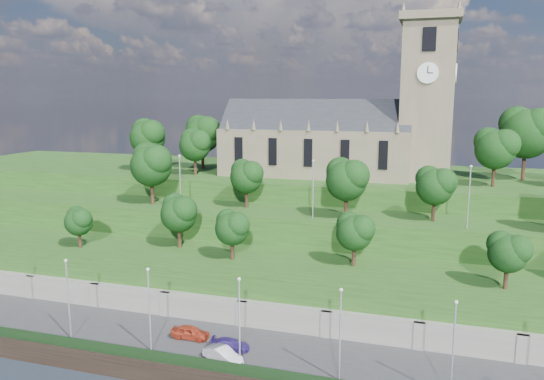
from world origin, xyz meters
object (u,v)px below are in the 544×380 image
(car_left, at_px, (190,332))
(car_right, at_px, (230,344))
(church, at_px, (344,132))
(car_middle, at_px, (223,355))

(car_left, distance_m, car_right, 5.35)
(church, bearing_deg, car_middle, -96.14)
(car_left, bearing_deg, car_right, -103.80)
(church, xyz_separation_m, car_middle, (-4.67, -43.39, -19.78))
(church, height_order, car_middle, church)
(car_left, bearing_deg, car_middle, -125.82)
(church, height_order, car_right, church)
(car_left, relative_size, car_middle, 0.96)
(car_middle, bearing_deg, car_left, 77.82)
(car_middle, bearing_deg, church, 16.58)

